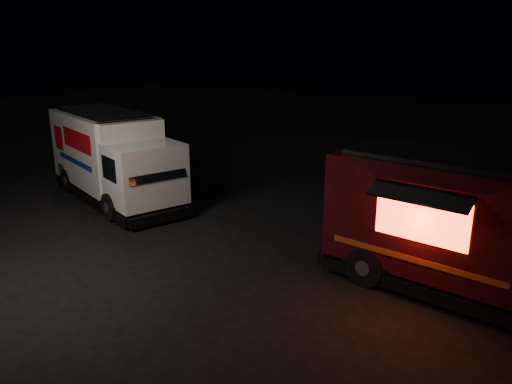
% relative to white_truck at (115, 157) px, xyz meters
% --- Properties ---
extents(ground, '(80.00, 80.00, 0.00)m').
position_rel_white_truck_xyz_m(ground, '(5.28, -2.09, -1.53)').
color(ground, black).
rests_on(ground, ground).
extents(white_truck, '(7.15, 4.43, 3.07)m').
position_rel_white_truck_xyz_m(white_truck, '(0.00, 0.00, 0.00)').
color(white_truck, silver).
rests_on(white_truck, ground).
extents(red_truck, '(6.78, 3.23, 3.04)m').
position_rel_white_truck_xyz_m(red_truck, '(11.79, -0.64, -0.02)').
color(red_truck, '#35090F').
rests_on(red_truck, ground).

